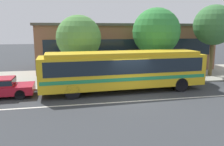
{
  "coord_description": "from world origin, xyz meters",
  "views": [
    {
      "loc": [
        -4.17,
        -13.84,
        4.4
      ],
      "look_at": [
        -0.99,
        2.01,
        1.3
      ],
      "focal_mm": 36.52,
      "sensor_mm": 36.0,
      "label": 1
    }
  ],
  "objects_px": {
    "street_tree_far_end": "(214,25)",
    "pedestrian_walking_along_curb": "(93,70)",
    "pedestrian_waiting_near_sign": "(134,71)",
    "street_tree_mid_block": "(156,32)",
    "transit_bus": "(124,68)",
    "bus_stop_sign": "(166,64)",
    "street_tree_near_stop": "(79,38)",
    "pedestrian_standing_by_tree": "(123,71)"
  },
  "relations": [
    {
      "from": "transit_bus",
      "to": "street_tree_near_stop",
      "type": "bearing_deg",
      "value": 128.25
    },
    {
      "from": "pedestrian_waiting_near_sign",
      "to": "bus_stop_sign",
      "type": "distance_m",
      "value": 2.72
    },
    {
      "from": "pedestrian_walking_along_curb",
      "to": "pedestrian_standing_by_tree",
      "type": "relative_size",
      "value": 1.08
    },
    {
      "from": "bus_stop_sign",
      "to": "pedestrian_standing_by_tree",
      "type": "bearing_deg",
      "value": 170.21
    },
    {
      "from": "transit_bus",
      "to": "pedestrian_walking_along_curb",
      "type": "xyz_separation_m",
      "value": [
        -1.89,
        2.87,
        -0.52
      ]
    },
    {
      "from": "street_tree_near_stop",
      "to": "street_tree_mid_block",
      "type": "xyz_separation_m",
      "value": [
        6.81,
        0.07,
        0.47
      ]
    },
    {
      "from": "transit_bus",
      "to": "pedestrian_walking_along_curb",
      "type": "distance_m",
      "value": 3.47
    },
    {
      "from": "pedestrian_walking_along_curb",
      "to": "bus_stop_sign",
      "type": "xyz_separation_m",
      "value": [
        5.89,
        -1.05,
        0.48
      ]
    },
    {
      "from": "street_tree_near_stop",
      "to": "street_tree_mid_block",
      "type": "bearing_deg",
      "value": 0.56
    },
    {
      "from": "pedestrian_walking_along_curb",
      "to": "bus_stop_sign",
      "type": "bearing_deg",
      "value": -10.15
    },
    {
      "from": "bus_stop_sign",
      "to": "street_tree_mid_block",
      "type": "distance_m",
      "value": 3.23
    },
    {
      "from": "transit_bus",
      "to": "pedestrian_walking_along_curb",
      "type": "height_order",
      "value": "transit_bus"
    },
    {
      "from": "street_tree_near_stop",
      "to": "pedestrian_waiting_near_sign",
      "type": "bearing_deg",
      "value": -24.75
    },
    {
      "from": "street_tree_far_end",
      "to": "pedestrian_walking_along_curb",
      "type": "bearing_deg",
      "value": -177.45
    },
    {
      "from": "pedestrian_walking_along_curb",
      "to": "transit_bus",
      "type": "bearing_deg",
      "value": -56.63
    },
    {
      "from": "pedestrian_standing_by_tree",
      "to": "street_tree_far_end",
      "type": "xyz_separation_m",
      "value": [
        8.72,
        0.95,
        3.71
      ]
    },
    {
      "from": "pedestrian_walking_along_curb",
      "to": "street_tree_far_end",
      "type": "distance_m",
      "value": 11.72
    },
    {
      "from": "pedestrian_walking_along_curb",
      "to": "pedestrian_standing_by_tree",
      "type": "bearing_deg",
      "value": -10.66
    },
    {
      "from": "pedestrian_walking_along_curb",
      "to": "street_tree_mid_block",
      "type": "distance_m",
      "value": 6.58
    },
    {
      "from": "bus_stop_sign",
      "to": "street_tree_near_stop",
      "type": "distance_m",
      "value": 7.49
    },
    {
      "from": "street_tree_mid_block",
      "to": "pedestrian_waiting_near_sign",
      "type": "bearing_deg",
      "value": -141.61
    },
    {
      "from": "transit_bus",
      "to": "pedestrian_waiting_near_sign",
      "type": "distance_m",
      "value": 2.26
    },
    {
      "from": "transit_bus",
      "to": "pedestrian_walking_along_curb",
      "type": "bearing_deg",
      "value": 123.37
    },
    {
      "from": "street_tree_near_stop",
      "to": "street_tree_far_end",
      "type": "height_order",
      "value": "street_tree_far_end"
    },
    {
      "from": "pedestrian_waiting_near_sign",
      "to": "street_tree_far_end",
      "type": "relative_size",
      "value": 0.27
    },
    {
      "from": "bus_stop_sign",
      "to": "street_tree_mid_block",
      "type": "xyz_separation_m",
      "value": [
        -0.12,
        1.97,
        2.56
      ]
    },
    {
      "from": "pedestrian_standing_by_tree",
      "to": "street_tree_near_stop",
      "type": "height_order",
      "value": "street_tree_near_stop"
    },
    {
      "from": "pedestrian_standing_by_tree",
      "to": "street_tree_mid_block",
      "type": "bearing_deg",
      "value": 22.21
    },
    {
      "from": "pedestrian_walking_along_curb",
      "to": "street_tree_mid_block",
      "type": "relative_size",
      "value": 0.28
    },
    {
      "from": "pedestrian_waiting_near_sign",
      "to": "street_tree_near_stop",
      "type": "bearing_deg",
      "value": 155.25
    },
    {
      "from": "transit_bus",
      "to": "pedestrian_standing_by_tree",
      "type": "bearing_deg",
      "value": 77.79
    },
    {
      "from": "bus_stop_sign",
      "to": "street_tree_near_stop",
      "type": "relative_size",
      "value": 0.43
    },
    {
      "from": "pedestrian_waiting_near_sign",
      "to": "street_tree_near_stop",
      "type": "relative_size",
      "value": 0.32
    },
    {
      "from": "pedestrian_waiting_near_sign",
      "to": "street_tree_mid_block",
      "type": "bearing_deg",
      "value": 38.39
    },
    {
      "from": "transit_bus",
      "to": "pedestrian_waiting_near_sign",
      "type": "xyz_separation_m",
      "value": [
        1.32,
        1.76,
        -0.53
      ]
    },
    {
      "from": "pedestrian_walking_along_curb",
      "to": "street_tree_near_stop",
      "type": "bearing_deg",
      "value": 140.78
    },
    {
      "from": "transit_bus",
      "to": "street_tree_mid_block",
      "type": "xyz_separation_m",
      "value": [
        3.88,
        3.79,
        2.52
      ]
    },
    {
      "from": "pedestrian_waiting_near_sign",
      "to": "bus_stop_sign",
      "type": "relative_size",
      "value": 0.74
    },
    {
      "from": "transit_bus",
      "to": "street_tree_far_end",
      "type": "height_order",
      "value": "street_tree_far_end"
    },
    {
      "from": "street_tree_mid_block",
      "to": "bus_stop_sign",
      "type": "bearing_deg",
      "value": -86.48
    },
    {
      "from": "street_tree_near_stop",
      "to": "pedestrian_walking_along_curb",
      "type": "bearing_deg",
      "value": -39.22
    },
    {
      "from": "pedestrian_waiting_near_sign",
      "to": "bus_stop_sign",
      "type": "bearing_deg",
      "value": 1.18
    }
  ]
}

